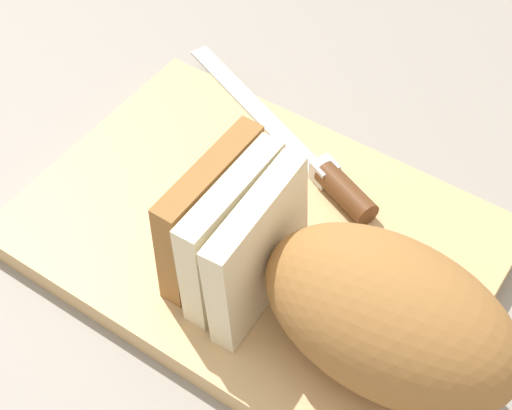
# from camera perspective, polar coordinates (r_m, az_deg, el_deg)

# --- Properties ---
(ground_plane) EXTENTS (3.00, 3.00, 0.00)m
(ground_plane) POSITION_cam_1_polar(r_m,az_deg,el_deg) (0.67, -0.00, -2.91)
(ground_plane) COLOR gray
(cutting_board) EXTENTS (0.39, 0.27, 0.02)m
(cutting_board) POSITION_cam_1_polar(r_m,az_deg,el_deg) (0.66, -0.00, -2.31)
(cutting_board) COLOR tan
(cutting_board) RESTS_ON ground_plane
(bread_loaf) EXTENTS (0.26, 0.12, 0.11)m
(bread_loaf) POSITION_cam_1_polar(r_m,az_deg,el_deg) (0.55, 6.94, -6.65)
(bread_loaf) COLOR #996633
(bread_loaf) RESTS_ON cutting_board
(bread_knife) EXTENTS (0.26, 0.12, 0.02)m
(bread_knife) POSITION_cam_1_polar(r_m,az_deg,el_deg) (0.68, 4.75, 2.71)
(bread_knife) COLOR silver
(bread_knife) RESTS_ON cutting_board
(crumb_near_knife) EXTENTS (0.01, 0.01, 0.01)m
(crumb_near_knife) POSITION_cam_1_polar(r_m,az_deg,el_deg) (0.67, 8.01, 0.04)
(crumb_near_knife) COLOR #A8753D
(crumb_near_knife) RESTS_ON cutting_board
(crumb_near_loaf) EXTENTS (0.00, 0.00, 0.00)m
(crumb_near_loaf) POSITION_cam_1_polar(r_m,az_deg,el_deg) (0.67, 7.52, 0.45)
(crumb_near_loaf) COLOR #A8753D
(crumb_near_loaf) RESTS_ON cutting_board
(crumb_stray_left) EXTENTS (0.01, 0.01, 0.01)m
(crumb_stray_left) POSITION_cam_1_polar(r_m,az_deg,el_deg) (0.62, 4.74, -4.90)
(crumb_stray_left) COLOR #A8753D
(crumb_stray_left) RESTS_ON cutting_board
(crumb_stray_right) EXTENTS (0.00, 0.00, 0.00)m
(crumb_stray_right) POSITION_cam_1_polar(r_m,az_deg,el_deg) (0.66, 2.08, -0.44)
(crumb_stray_right) COLOR #A8753D
(crumb_stray_right) RESTS_ON cutting_board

